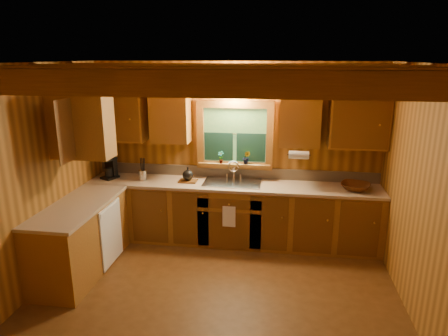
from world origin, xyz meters
TOP-DOWN VIEW (x-y plane):
  - room at (0.00, 0.00)m, footprint 4.20×4.20m
  - ceiling_beams at (0.00, 0.00)m, footprint 4.20×2.54m
  - base_cabinets at (-0.49, 1.28)m, footprint 4.20×2.22m
  - countertop at (-0.48, 1.29)m, footprint 4.20×2.24m
  - backsplash at (0.00, 1.89)m, footprint 4.20×0.02m
  - dishwasher_panel at (-1.47, 0.68)m, footprint 0.02×0.60m
  - upper_cabinets at (-0.56, 1.42)m, footprint 4.19×1.77m
  - window at (0.00, 1.87)m, footprint 1.12×0.08m
  - window_sill at (0.00, 1.82)m, footprint 1.06×0.14m
  - wall_sconce at (0.00, 1.75)m, footprint 0.45×0.21m
  - paper_towel_roll at (0.92, 1.53)m, footprint 0.27×0.11m
  - dish_towel at (0.00, 1.26)m, footprint 0.18×0.01m
  - sink at (0.00, 1.60)m, footprint 0.82×0.48m
  - coffee_maker at (-1.84, 1.60)m, footprint 0.19×0.24m
  - utensil_crock at (-1.33, 1.57)m, footprint 0.12×0.12m
  - cutting_board at (-0.65, 1.57)m, footprint 0.26×0.18m
  - teakettle at (-0.65, 1.57)m, footprint 0.16×0.16m
  - wicker_basket at (1.70, 1.55)m, footprint 0.48×0.48m
  - potted_plant_left at (-0.19, 1.79)m, footprint 0.11×0.10m
  - potted_plant_right at (0.18, 1.80)m, footprint 0.12×0.10m

SIDE VIEW (x-z plane):
  - base_cabinets at x=-0.49m, z-range 0.00..0.86m
  - dishwasher_panel at x=-1.47m, z-range 0.03..0.83m
  - dish_towel at x=0.00m, z-range 0.37..0.67m
  - sink at x=0.00m, z-range 0.64..1.07m
  - countertop at x=-0.48m, z-range 0.86..0.90m
  - cutting_board at x=-0.65m, z-range 0.90..0.92m
  - wicker_basket at x=1.70m, z-range 0.90..1.00m
  - backsplash at x=0.00m, z-range 0.90..1.06m
  - utensil_crock at x=-1.33m, z-range 0.81..1.15m
  - teakettle at x=-0.65m, z-range 0.90..1.10m
  - coffee_maker at x=-1.84m, z-range 0.90..1.23m
  - window_sill at x=0.00m, z-range 1.10..1.14m
  - potted_plant_left at x=-0.19m, z-range 1.14..1.32m
  - potted_plant_right at x=0.18m, z-range 1.14..1.34m
  - room at x=0.00m, z-range -0.80..3.40m
  - paper_towel_roll at x=0.92m, z-range 1.31..1.42m
  - window at x=0.00m, z-range 1.03..2.03m
  - upper_cabinets at x=-0.56m, z-range 1.45..2.23m
  - wall_sconce at x=0.00m, z-range 2.08..2.25m
  - ceiling_beams at x=0.00m, z-range 2.40..2.58m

